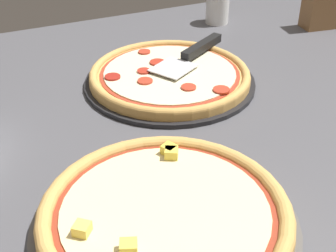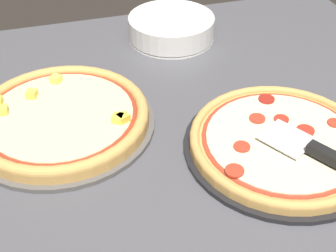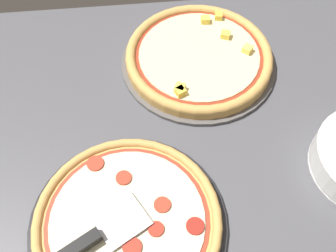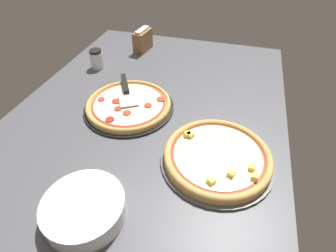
{
  "view_description": "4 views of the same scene",
  "coord_description": "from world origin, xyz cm",
  "views": [
    {
      "loc": [
        45.49,
        76.8,
        49.04
      ],
      "look_at": [
        15.27,
        11.59,
        3.0
      ],
      "focal_mm": 50.0,
      "sensor_mm": 36.0,
      "label": 1
    },
    {
      "loc": [
        -54.7,
        32.09,
        61.52
      ],
      "look_at": [
        15.27,
        11.59,
        3.0
      ],
      "focal_mm": 50.0,
      "sensor_mm": 36.0,
      "label": 2
    },
    {
      "loc": [
        10.39,
        -35.62,
        74.21
      ],
      "look_at": [
        15.27,
        11.59,
        3.0
      ],
      "focal_mm": 42.0,
      "sensor_mm": 36.0,
      "label": 3
    },
    {
      "loc": [
        87.43,
        32.19,
        68.61
      ],
      "look_at": [
        15.27,
        11.59,
        3.0
      ],
      "focal_mm": 28.0,
      "sensor_mm": 36.0,
      "label": 4
    }
  ],
  "objects": [
    {
      "name": "ground_plane",
      "position": [
        0.0,
        0.0,
        -1.8
      ],
      "size": [
        146.75,
        112.95,
        3.6
      ],
      "primitive_type": "cube",
      "color": "#4C4C51"
    },
    {
      "name": "pizza_pan_front",
      "position": [
        5.45,
        -8.65,
        0.5
      ],
      "size": [
        38.33,
        38.33,
        1.0
      ],
      "primitive_type": "cylinder",
      "color": "black",
      "rests_on": "ground_plane"
    },
    {
      "name": "pizza_front",
      "position": [
        5.47,
        -8.64,
        2.27
      ],
      "size": [
        36.03,
        36.03,
        2.52
      ],
      "color": "tan",
      "rests_on": "pizza_pan_front"
    },
    {
      "name": "pizza_pan_back",
      "position": [
        25.08,
        31.83,
        0.5
      ],
      "size": [
        38.83,
        38.83,
        1.0
      ],
      "primitive_type": "cylinder",
      "color": "#565451",
      "rests_on": "ground_plane"
    },
    {
      "name": "pizza_back",
      "position": [
        25.1,
        31.83,
        2.63
      ],
      "size": [
        36.5,
        36.5,
        4.0
      ],
      "color": "tan",
      "rests_on": "pizza_pan_back"
    },
    {
      "name": "serving_spatula",
      "position": [
        -3.85,
        -13.74,
        4.33
      ],
      "size": [
        23.42,
        16.36,
        2.0
      ],
      "color": "silver",
      "rests_on": "pizza_front"
    },
    {
      "name": "plate_stack",
      "position": [
        55.6,
        -1.17,
        3.15
      ],
      "size": [
        23.11,
        23.11,
        6.3
      ],
      "color": "white",
      "rests_on": "ground_plane"
    }
  ]
}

